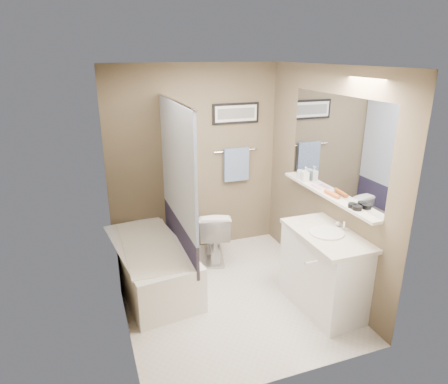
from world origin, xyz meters
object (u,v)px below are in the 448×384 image
object	(u,v)px
bathtub	(151,266)
candle_bowl_far	(353,205)
candle_bowl_near	(357,208)
soap_bottle	(305,174)
toilet	(214,234)
hair_brush_front	(332,194)
vanity	(325,272)
glass_jar	(300,174)

from	to	relation	value
bathtub	candle_bowl_far	world-z (taller)	candle_bowl_far
candle_bowl_near	soap_bottle	bearing A→B (deg)	90.00
toilet	hair_brush_front	size ratio (longest dim) A/B	3.12
candle_bowl_near	toilet	bearing A→B (deg)	121.51
hair_brush_front	soap_bottle	xyz separation A→B (m)	(0.00, 0.54, 0.06)
vanity	hair_brush_front	size ratio (longest dim) A/B	4.09
toilet	hair_brush_front	world-z (taller)	hair_brush_front
candle_bowl_far	glass_jar	world-z (taller)	glass_jar
candle_bowl_near	hair_brush_front	bearing A→B (deg)	90.00
vanity	soap_bottle	xyz separation A→B (m)	(0.19, 0.79, 0.80)
vanity	soap_bottle	bearing A→B (deg)	72.46
toilet	soap_bottle	size ratio (longest dim) A/B	4.14
bathtub	soap_bottle	distance (m)	2.03
soap_bottle	vanity	bearing A→B (deg)	-103.18
candle_bowl_near	glass_jar	world-z (taller)	glass_jar
toilet	vanity	distance (m)	1.54
hair_brush_front	soap_bottle	world-z (taller)	soap_bottle
vanity	candle_bowl_far	bearing A→B (deg)	-28.57
bathtub	toilet	bearing A→B (deg)	14.91
glass_jar	soap_bottle	bearing A→B (deg)	-90.00
toilet	candle_bowl_near	distance (m)	1.93
candle_bowl_far	glass_jar	bearing A→B (deg)	90.00
candle_bowl_near	soap_bottle	size ratio (longest dim) A/B	0.54
bathtub	hair_brush_front	world-z (taller)	hair_brush_front
toilet	candle_bowl_near	size ratio (longest dim) A/B	7.63
candle_bowl_far	glass_jar	size ratio (longest dim) A/B	0.90
bathtub	candle_bowl_near	distance (m)	2.30
candle_bowl_near	glass_jar	size ratio (longest dim) A/B	0.90
vanity	candle_bowl_near	world-z (taller)	candle_bowl_near
bathtub	toilet	xyz separation A→B (m)	(0.86, 0.36, 0.09)
bathtub	candle_bowl_far	xyz separation A→B (m)	(1.79, -1.08, 0.89)
toilet	candle_bowl_far	xyz separation A→B (m)	(0.92, -1.44, 0.79)
candle_bowl_far	soap_bottle	world-z (taller)	soap_bottle
vanity	hair_brush_front	xyz separation A→B (m)	(0.19, 0.25, 0.74)
candle_bowl_far	hair_brush_front	xyz separation A→B (m)	(0.00, 0.34, 0.00)
candle_bowl_near	glass_jar	distance (m)	1.05
vanity	hair_brush_front	world-z (taller)	hair_brush_front
toilet	soap_bottle	bearing A→B (deg)	163.29
bathtub	glass_jar	world-z (taller)	glass_jar
candle_bowl_far	toilet	bearing A→B (deg)	122.67
toilet	candle_bowl_near	world-z (taller)	candle_bowl_near
vanity	candle_bowl_far	world-z (taller)	candle_bowl_far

